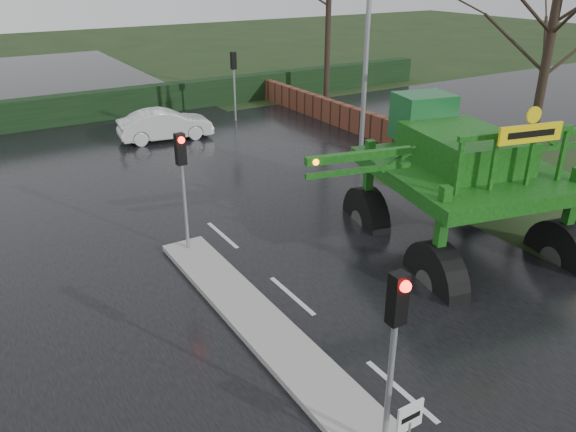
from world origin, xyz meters
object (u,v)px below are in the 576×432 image
keep_left_sign (409,426)px  white_sedan (167,140)px  traffic_signal_far (234,71)px  street_light_right (363,8)px  traffic_signal_mid (182,168)px  crop_sprayer (440,183)px  traffic_signal_near (395,328)px

keep_left_sign → white_sedan: 20.45m
traffic_signal_far → white_sedan: size_ratio=0.82×
street_light_right → white_sedan: bearing=132.3°
traffic_signal_mid → white_sedan: 11.94m
keep_left_sign → traffic_signal_mid: size_ratio=0.38×
traffic_signal_far → crop_sprayer: bearing=80.3°
traffic_signal_far → street_light_right: 8.86m
traffic_signal_mid → white_sedan: (3.47, 11.13, -2.59)m
keep_left_sign → white_sedan: size_ratio=0.32×
keep_left_sign → crop_sprayer: (4.86, 4.36, 1.61)m
traffic_signal_near → white_sedan: 20.10m
keep_left_sign → traffic_signal_mid: traffic_signal_mid is taller
traffic_signal_near → white_sedan: (3.47, 19.63, -2.59)m
traffic_signal_mid → white_sedan: size_ratio=0.82×
traffic_signal_mid → traffic_signal_far: 14.75m
crop_sprayer → keep_left_sign: bearing=-125.5°
keep_left_sign → traffic_signal_near: size_ratio=0.38×
keep_left_sign → traffic_signal_near: (0.00, 0.49, 1.53)m
traffic_signal_near → street_light_right: (9.49, 13.01, 3.40)m
traffic_signal_near → street_light_right: size_ratio=0.35×
traffic_signal_mid → street_light_right: street_light_right is taller
keep_left_sign → traffic_signal_near: bearing=90.0°
keep_left_sign → traffic_signal_near: traffic_signal_near is taller
traffic_signal_near → crop_sprayer: 6.21m
keep_left_sign → traffic_signal_near: 1.61m
crop_sprayer → white_sedan: crop_sprayer is taller
street_light_right → crop_sprayer: bearing=-116.9°
crop_sprayer → white_sedan: (-1.39, 15.77, -2.67)m
street_light_right → white_sedan: size_ratio=2.34×
keep_left_sign → traffic_signal_mid: (0.00, 8.99, 1.53)m
traffic_signal_far → street_light_right: size_ratio=0.35×
traffic_signal_mid → traffic_signal_far: (7.80, 12.52, 0.00)m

